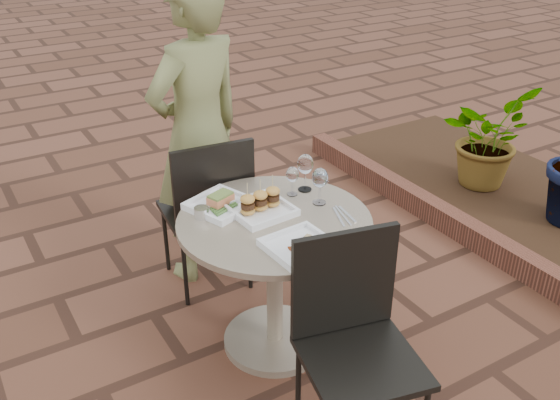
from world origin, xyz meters
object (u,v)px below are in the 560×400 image
cafe_table (275,264)px  chair_near (353,327)px  chair_far (209,203)px  plate_salmon (221,204)px  plate_sliders (260,205)px  diner (198,134)px  plate_tuna (300,246)px

cafe_table → chair_near: bearing=-91.1°
chair_far → plate_salmon: size_ratio=2.72×
chair_far → plate_sliders: bearing=99.9°
cafe_table → plate_sliders: 0.30m
chair_near → diner: size_ratio=0.54×
plate_tuna → diner: bearing=88.2°
cafe_table → plate_salmon: size_ratio=2.63×
chair_far → plate_salmon: bearing=80.6°
diner → plate_salmon: 0.62m
cafe_table → plate_sliders: plate_sliders is taller
diner → plate_salmon: bearing=58.9°
diner → plate_tuna: diner is taller
cafe_table → chair_far: 0.60m
chair_far → plate_sliders: chair_far is taller
plate_sliders → chair_far: bearing=93.8°
cafe_table → diner: (-0.00, 0.81, 0.38)m
chair_far → chair_near: same height
chair_near → plate_tuna: bearing=107.0°
cafe_table → chair_near: (-0.01, -0.63, 0.07)m
chair_far → chair_near: 1.23m
chair_near → plate_sliders: bearing=103.6°
cafe_table → plate_sliders: (-0.02, 0.09, 0.28)m
diner → plate_sliders: (-0.02, -0.72, -0.10)m
cafe_table → chair_far: chair_far is taller
cafe_table → plate_sliders: size_ratio=3.13×
chair_near → plate_salmon: bearing=112.6°
plate_sliders → plate_tuna: (-0.01, -0.37, -0.02)m
plate_salmon → chair_near: bearing=-80.0°
plate_sliders → plate_tuna: 0.37m
chair_near → plate_sliders: size_ratio=3.24×
cafe_table → chair_far: (-0.06, 0.60, 0.07)m
cafe_table → plate_salmon: 0.38m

